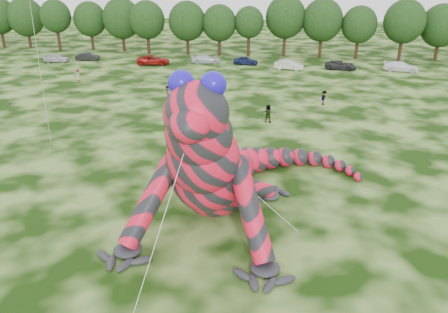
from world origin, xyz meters
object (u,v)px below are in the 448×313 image
(inflatable_gecko, at_px, (219,134))
(tree_14, at_px, (440,32))
(tree_10, at_px, (285,26))
(car_1, at_px, (87,57))
(tree_7, at_px, (187,28))
(tree_8, at_px, (219,30))
(tree_2, at_px, (27,23))
(spectator_5, at_px, (268,114))
(tree_12, at_px, (358,33))
(car_4, at_px, (246,61))
(tree_5, at_px, (122,25))
(car_7, at_px, (401,67))
(tree_9, at_px, (249,31))
(tree_11, at_px, (322,28))
(car_6, at_px, (341,65))
(tree_13, at_px, (403,31))
(tree_4, at_px, (91,26))
(spectator_4, at_px, (78,75))
(spectator_2, at_px, (324,98))
(car_3, at_px, (206,59))
(tree_3, at_px, (57,25))
(spectator_1, at_px, (167,94))
(car_5, at_px, (289,65))
(car_2, at_px, (153,60))
(tree_6, at_px, (147,27))
(car_0, at_px, (56,58))
(tree_1, at_px, (0,22))

(inflatable_gecko, bearing_deg, tree_14, 65.87)
(tree_10, height_order, car_1, tree_10)
(tree_7, height_order, tree_8, tree_7)
(tree_2, distance_m, spectator_5, 63.51)
(tree_12, height_order, car_4, tree_12)
(tree_5, relative_size, car_7, 1.88)
(inflatable_gecko, xyz_separation_m, tree_10, (1.78, 55.93, 0.21))
(tree_9, distance_m, tree_11, 12.77)
(tree_12, relative_size, car_7, 1.73)
(car_4, bearing_deg, car_6, -92.01)
(tree_13, relative_size, car_1, 2.54)
(tree_4, height_order, spectator_4, tree_4)
(spectator_2, bearing_deg, car_3, 71.57)
(tree_11, bearing_deg, tree_3, -178.70)
(tree_12, height_order, spectator_2, tree_12)
(tree_9, relative_size, spectator_1, 4.71)
(car_5, xyz_separation_m, car_6, (8.05, 1.54, -0.07))
(car_5, height_order, spectator_2, spectator_2)
(car_2, height_order, spectator_2, spectator_2)
(tree_14, height_order, car_4, tree_14)
(car_2, relative_size, car_4, 1.35)
(car_1, bearing_deg, tree_10, -82.59)
(car_6, relative_size, car_7, 0.94)
(car_3, bearing_deg, car_6, -103.76)
(car_6, bearing_deg, tree_13, -39.92)
(tree_8, distance_m, spectator_2, 34.19)
(tree_5, relative_size, tree_11, 0.97)
(tree_10, bearing_deg, tree_3, -177.99)
(car_5, bearing_deg, tree_6, 76.36)
(car_0, bearing_deg, spectator_1, -133.94)
(spectator_2, bearing_deg, car_5, 44.77)
(tree_1, xyz_separation_m, tree_11, (62.14, 0.14, 0.13))
(tree_13, xyz_separation_m, car_0, (-57.47, -11.00, -4.36))
(tree_12, relative_size, car_5, 1.98)
(tree_10, height_order, tree_11, tree_10)
(car_2, bearing_deg, inflatable_gecko, -167.95)
(tree_4, distance_m, tree_10, 37.04)
(tree_10, xyz_separation_m, car_2, (-20.89, -11.65, -4.50))
(tree_4, height_order, car_0, tree_4)
(tree_5, xyz_separation_m, tree_14, (56.59, 0.29, -0.20))
(inflatable_gecko, distance_m, spectator_2, 26.75)
(car_2, distance_m, car_6, 30.29)
(tree_1, xyz_separation_m, tree_14, (81.82, 0.67, -0.20))
(tree_13, relative_size, spectator_1, 5.50)
(tree_13, height_order, spectator_5, tree_13)
(tree_4, height_order, tree_6, tree_6)
(tree_7, relative_size, tree_14, 1.01)
(car_7, bearing_deg, tree_11, 58.78)
(tree_10, relative_size, spectator_1, 5.70)
(tree_3, height_order, spectator_4, tree_3)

